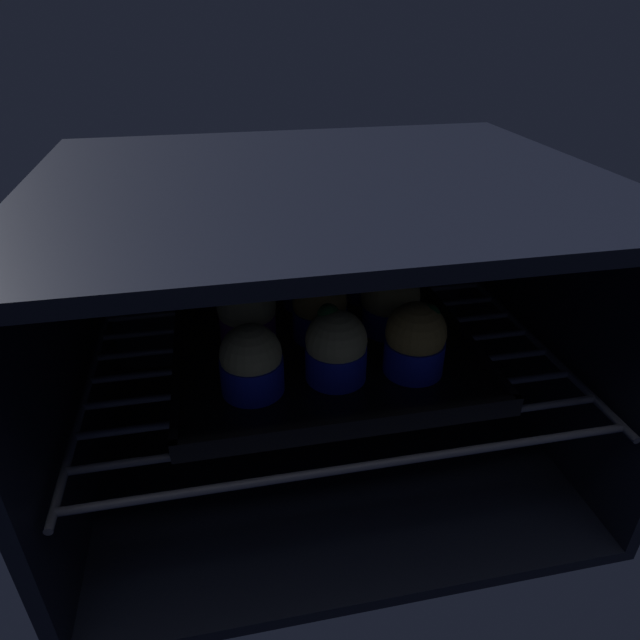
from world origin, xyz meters
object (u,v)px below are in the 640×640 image
at_px(muffin_row2_col0, 240,284).
at_px(muffin_row0_col1, 333,348).
at_px(muffin_row1_col0, 247,313).
at_px(muffin_row2_col1, 306,277).
at_px(baking_tray, 320,340).
at_px(muffin_row0_col0, 251,362).
at_px(muffin_row0_col2, 416,340).
at_px(muffin_row2_col2, 370,272).
at_px(muffin_row1_col2, 390,301).
at_px(muffin_row1_col1, 318,309).

bearing_deg(muffin_row2_col0, muffin_row0_col1, -64.20).
relative_size(muffin_row1_col0, muffin_row2_col1, 1.00).
xyz_separation_m(baking_tray, muffin_row0_col0, (-0.09, -0.09, 0.04)).
distance_m(muffin_row0_col2, muffin_row2_col2, 0.18).
relative_size(muffin_row0_col0, muffin_row2_col1, 0.91).
xyz_separation_m(muffin_row1_col2, muffin_row2_col0, (-0.18, 0.09, -0.00)).
bearing_deg(muffin_row2_col0, muffin_row2_col1, -2.36).
distance_m(baking_tray, muffin_row0_col2, 0.13).
bearing_deg(muffin_row0_col1, muffin_row1_col2, 43.21).
xyz_separation_m(muffin_row0_col0, muffin_row1_col1, (0.09, 0.09, 0.00)).
bearing_deg(muffin_row2_col1, muffin_row1_col2, -44.94).
xyz_separation_m(muffin_row2_col0, muffin_row2_col2, (0.18, -0.00, 0.00)).
height_order(muffin_row2_col1, muffin_row2_col2, muffin_row2_col2).
bearing_deg(muffin_row1_col1, muffin_row1_col2, -1.37).
xyz_separation_m(muffin_row0_col2, muffin_row2_col1, (-0.09, 0.18, 0.00)).
distance_m(muffin_row1_col0, muffin_row1_col2, 0.17).
bearing_deg(muffin_row2_col0, muffin_row0_col0, -90.45).
xyz_separation_m(muffin_row0_col1, muffin_row1_col1, (0.00, 0.09, 0.00)).
bearing_deg(muffin_row1_col2, muffin_row2_col1, 135.06).
bearing_deg(muffin_row1_col0, muffin_row0_col0, -92.31).
bearing_deg(muffin_row0_col1, muffin_row0_col0, -176.40).
xyz_separation_m(muffin_row0_col0, muffin_row2_col1, (0.09, 0.18, 0.00)).
xyz_separation_m(muffin_row0_col1, muffin_row0_col2, (0.09, -0.01, 0.00)).
xyz_separation_m(muffin_row0_col0, muffin_row0_col2, (0.18, 0.00, 0.00)).
relative_size(muffin_row0_col2, muffin_row1_col0, 0.98).
distance_m(muffin_row1_col1, muffin_row2_col2, 0.13).
bearing_deg(muffin_row0_col0, muffin_row0_col2, 0.09).
height_order(muffin_row1_col1, muffin_row2_col0, muffin_row1_col1).
bearing_deg(muffin_row1_col0, muffin_row1_col2, -1.51).
bearing_deg(muffin_row2_col1, muffin_row0_col0, -116.68).
distance_m(muffin_row0_col1, muffin_row1_col0, 0.12).
relative_size(muffin_row0_col0, muffin_row2_col0, 0.95).
bearing_deg(muffin_row0_col1, muffin_row0_col2, -3.29).
bearing_deg(muffin_row0_col1, baking_tray, 87.55).
height_order(muffin_row1_col0, muffin_row2_col2, muffin_row2_col2).
height_order(baking_tray, muffin_row2_col0, muffin_row2_col0).
bearing_deg(baking_tray, muffin_row0_col2, -46.38).
height_order(muffin_row0_col2, muffin_row2_col2, muffin_row2_col2).
height_order(muffin_row1_col1, muffin_row1_col2, muffin_row1_col1).
xyz_separation_m(muffin_row0_col2, muffin_row1_col0, (-0.17, 0.09, 0.00)).
relative_size(muffin_row1_col0, muffin_row1_col2, 1.00).
height_order(muffin_row0_col0, muffin_row0_col2, muffin_row0_col2).
xyz_separation_m(muffin_row1_col0, muffin_row1_col1, (0.08, -0.00, -0.00)).
bearing_deg(muffin_row2_col1, muffin_row0_col2, -63.82).
bearing_deg(muffin_row2_col2, muffin_row1_col2, -90.37).
xyz_separation_m(muffin_row0_col0, muffin_row0_col1, (0.09, 0.01, 0.00)).
height_order(muffin_row0_col2, muffin_row2_col1, muffin_row2_col1).
xyz_separation_m(muffin_row0_col1, muffin_row2_col2, (0.09, 0.18, 0.00)).
relative_size(muffin_row1_col1, muffin_row2_col1, 1.01).
height_order(muffin_row0_col1, muffin_row0_col2, muffin_row0_col1).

